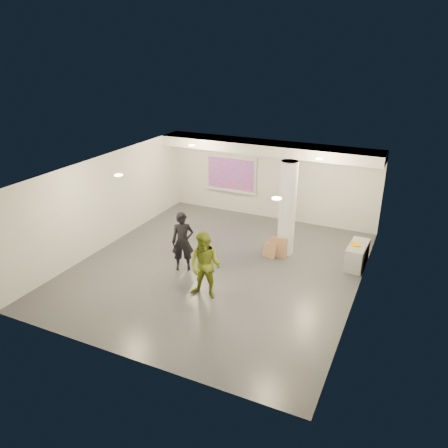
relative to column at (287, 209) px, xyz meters
The scene contains 19 objects.
floor 2.78m from the column, 129.81° to the right, with size 8.00×9.00×0.01m, color #3B3E43.
ceiling 2.78m from the column, 129.81° to the right, with size 8.00×9.00×0.01m, color silver.
wall_back 3.09m from the column, 119.05° to the left, with size 8.00×0.01×3.00m, color silver.
wall_front 6.48m from the column, 103.39° to the right, with size 8.00×0.01×3.00m, color silver.
wall_left 5.79m from the column, 161.88° to the right, with size 0.01×9.00×3.00m, color silver.
wall_right 3.08m from the column, 35.75° to the right, with size 0.01×9.00×3.00m, color silver.
soffit_band 2.94m from the column, 124.90° to the left, with size 8.00×1.10×0.36m, color white.
downlight_nw 4.05m from the column, 169.29° to the left, with size 0.22×0.22×0.02m, color #F8D191.
downlight_ne 1.78m from the column, 45.00° to the left, with size 0.22×0.22×0.02m, color #F8D191.
downlight_sw 5.17m from the column, 138.27° to the right, with size 0.22×0.22×0.02m, color #F8D191.
downlight_se 3.68m from the column, 78.02° to the right, with size 0.22×0.22×0.02m, color #F8D191.
column is the anchor object (origin of this frame).
projection_screen 4.08m from the column, 139.44° to the left, with size 2.10×0.13×1.42m.
credenza 2.50m from the column, ahead, with size 0.50×1.20×0.70m, color gray.
postit_pad 2.30m from the column, ahead, with size 0.23×0.31×0.03m, color #E7A505.
cardboard_back 1.25m from the column, 106.82° to the right, with size 0.59×0.05×0.64m, color #9D6E4C.
cardboard_front 1.41m from the column, 122.56° to the right, with size 0.44×0.04×0.48m, color #9D6E4C.
woman 3.39m from the column, 135.76° to the right, with size 0.65×0.42×1.77m, color black.
man 3.62m from the column, 107.88° to the right, with size 0.89×0.69×1.82m, color olive.
Camera 1 is at (5.06, -10.42, 6.22)m, focal length 35.00 mm.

